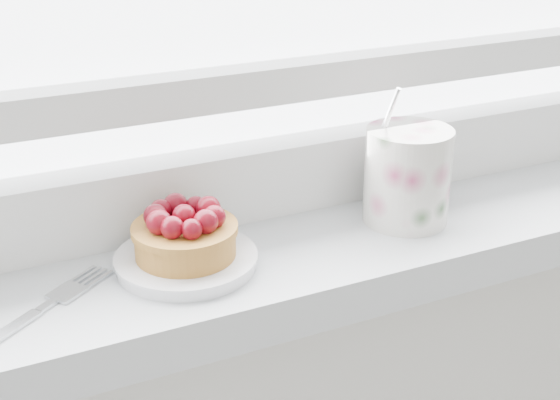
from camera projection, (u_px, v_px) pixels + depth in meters
saucer at (186, 261)px, 0.67m from camera, size 0.12×0.12×0.01m
raspberry_tart at (185, 232)px, 0.66m from camera, size 0.09×0.09×0.05m
floral_mug at (409, 173)px, 0.75m from camera, size 0.13×0.11×0.13m
fork at (23, 321)px, 0.59m from camera, size 0.16×0.12×0.00m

